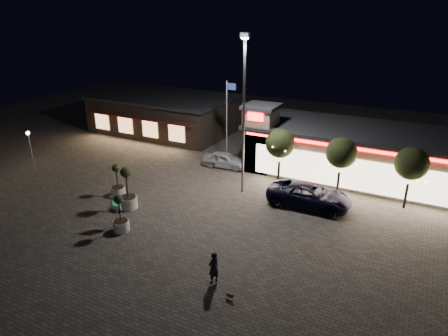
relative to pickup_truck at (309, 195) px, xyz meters
The scene contains 17 objects.
ground 11.03m from the pickup_truck, 133.10° to the right, with size 90.00×90.00×0.00m, color #655D52.
retail_building 8.15m from the pickup_truck, 75.64° to the left, with size 20.40×8.40×6.10m.
restaurant_building 24.64m from the pickup_truck, 150.96° to the left, with size 16.40×11.00×4.30m.
floodlight_pole 8.26m from the pickup_truck, behind, with size 0.60×0.40×12.38m.
flagpole 11.33m from the pickup_truck, 152.16° to the left, with size 0.95×0.10×8.00m.
lamp_post_west 25.88m from the pickup_truck, behind, with size 0.36×0.36×3.48m.
string_tree_a 5.33m from the pickup_truck, 139.76° to the left, with size 2.42×2.42×4.79m.
string_tree_b 4.28m from the pickup_truck, 63.40° to the left, with size 2.42×2.42×4.79m.
string_tree_c 7.63m from the pickup_truck, 24.61° to the left, with size 2.42×2.42×4.79m.
pickup_truck is the anchor object (origin of this frame).
white_sedan 10.22m from the pickup_truck, 155.73° to the left, with size 1.71×4.26×1.45m, color silver.
pedestrian 11.50m from the pickup_truck, 99.80° to the right, with size 0.68×0.44×1.86m, color black.
dog 12.18m from the pickup_truck, 92.38° to the right, with size 0.47×0.23×0.25m.
planter_left 14.94m from the pickup_truck, 159.25° to the right, with size 1.10×1.10×2.71m.
planter_mid 13.81m from the pickup_truck, 137.00° to the right, with size 1.08×1.08×2.66m.
planter_right 13.56m from the pickup_truck, 150.96° to the right, with size 1.34×1.34×3.28m.
valet_sign 14.07m from the pickup_truck, 140.18° to the right, with size 0.71×0.23×2.18m.
Camera 1 is at (14.35, -19.01, 13.83)m, focal length 32.00 mm.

